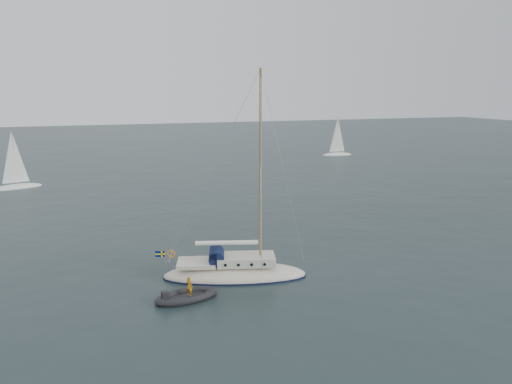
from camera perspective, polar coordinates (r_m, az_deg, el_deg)
name	(u,v)px	position (r m, az deg, el deg)	size (l,w,h in m)	color
ground	(265,268)	(34.29, 1.09, -8.64)	(300.00, 300.00, 0.00)	black
sailboat	(235,262)	(32.27, -2.42, -8.01)	(9.65, 2.89, 13.75)	silver
dinghy	(212,259)	(35.47, -5.05, -7.67)	(2.92, 1.32, 0.42)	#54545A
rib	(186,296)	(29.61, -7.99, -11.67)	(3.81, 1.73, 1.39)	black
distant_yacht_c	(14,161)	(67.43, -25.92, 3.17)	(5.87, 3.13, 7.78)	white
distant_yacht_b	(337,138)	(93.07, 9.28, 6.15)	(5.73, 3.06, 7.60)	white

